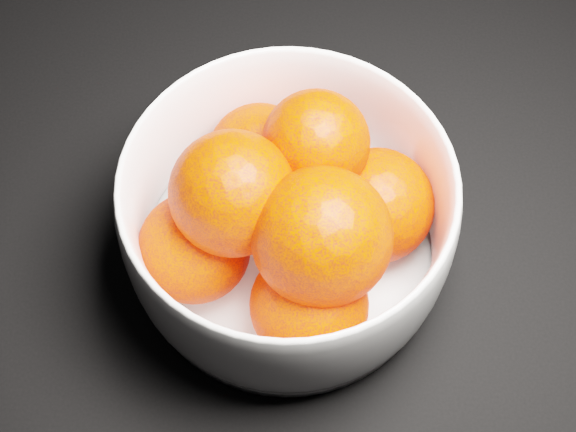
{
  "coord_description": "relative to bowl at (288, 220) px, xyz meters",
  "views": [
    {
      "loc": [
        0.26,
        -0.32,
        0.49
      ],
      "look_at": [
        0.25,
        -0.07,
        0.06
      ],
      "focal_mm": 50.0,
      "sensor_mm": 36.0,
      "label": 1
    }
  ],
  "objects": [
    {
      "name": "bowl",
      "position": [
        0.0,
        0.0,
        0.0
      ],
      "size": [
        0.21,
        0.21,
        0.1
      ],
      "rotation": [
        0.0,
        0.0,
        -0.23
      ],
      "color": "white",
      "rests_on": "ground"
    },
    {
      "name": "orange_pile",
      "position": [
        0.0,
        -0.0,
        0.02
      ],
      "size": [
        0.19,
        0.18,
        0.12
      ],
      "color": "#FF2600",
      "rests_on": "bowl"
    }
  ]
}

